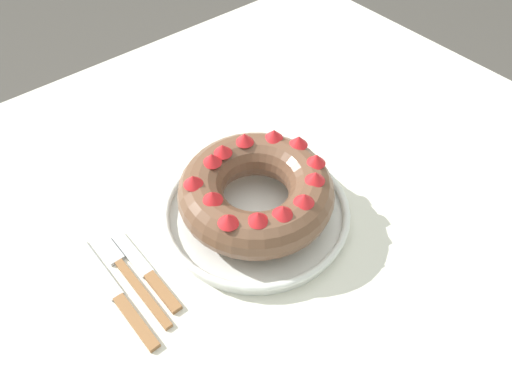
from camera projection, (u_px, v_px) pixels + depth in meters
name	position (u px, v px, depth m)	size (l,w,h in m)	color
dining_table	(260.00, 241.00, 0.90)	(1.30, 1.12, 0.78)	silver
serving_dish	(256.00, 213.00, 0.81)	(0.30, 0.30, 0.03)	white
bundt_cake	(256.00, 191.00, 0.77)	(0.24, 0.24, 0.09)	brown
fork	(128.00, 273.00, 0.74)	(0.02, 0.20, 0.01)	#936038
serving_knife	(119.00, 299.00, 0.71)	(0.02, 0.23, 0.01)	#936038
cake_knife	(150.00, 276.00, 0.74)	(0.02, 0.17, 0.01)	#936038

